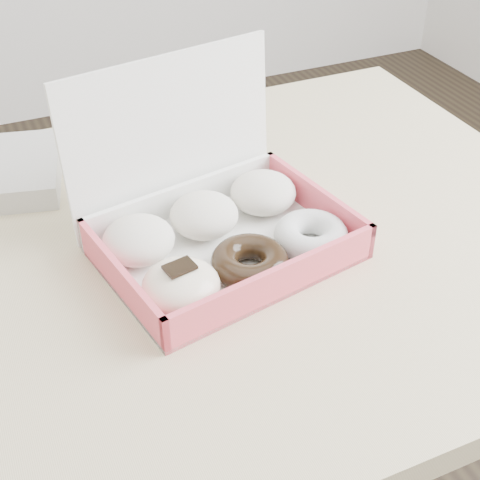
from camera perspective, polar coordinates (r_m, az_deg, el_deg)
name	(u,v)px	position (r m, az deg, el deg)	size (l,w,h in m)	color
table	(162,296)	(0.93, -6.71, -4.80)	(1.20, 0.80, 0.75)	tan
donut_box	(216,226)	(0.85, -2.06, 1.18)	(0.35, 0.30, 0.22)	white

